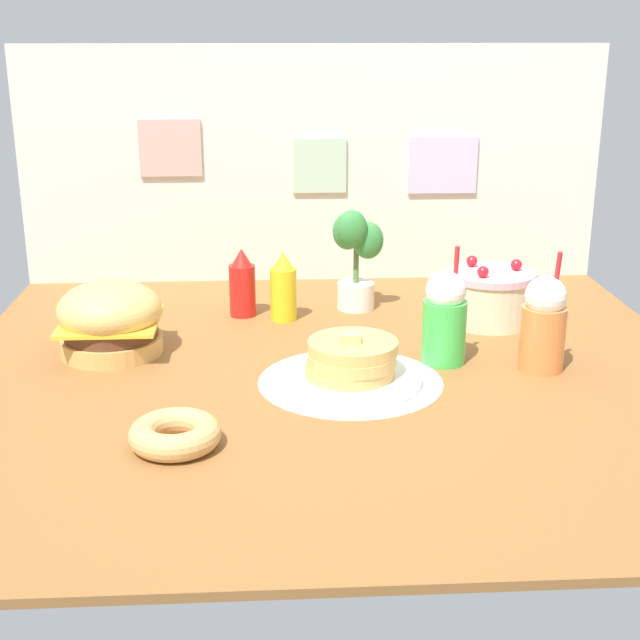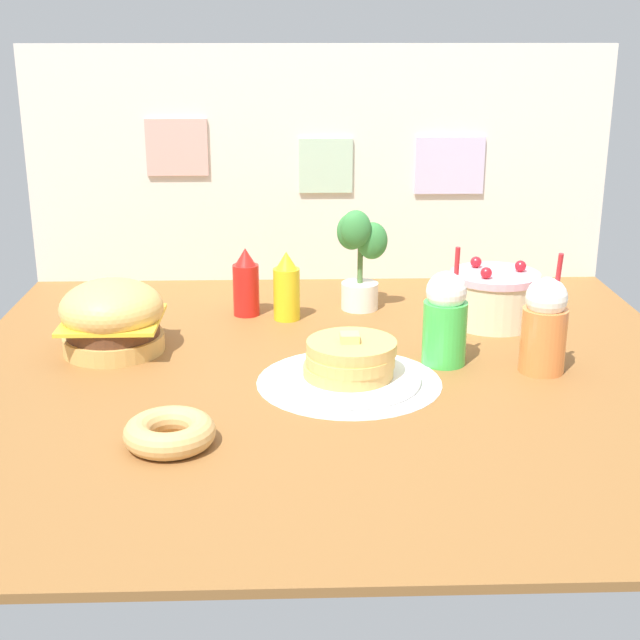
# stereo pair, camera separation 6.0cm
# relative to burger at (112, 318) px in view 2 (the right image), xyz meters

# --- Properties ---
(ground_plane) EXTENTS (2.08, 1.93, 0.02)m
(ground_plane) POSITION_rel_burger_xyz_m (0.62, -0.20, -0.11)
(ground_plane) COLOR brown
(back_wall) EXTENTS (2.08, 0.04, 0.84)m
(back_wall) POSITION_rel_burger_xyz_m (0.62, 0.76, 0.32)
(back_wall) COLOR silver
(back_wall) RESTS_ON ground_plane
(doily_mat) EXTENTS (0.49, 0.49, 0.00)m
(doily_mat) POSITION_rel_burger_xyz_m (0.67, -0.26, -0.10)
(doily_mat) COLOR white
(doily_mat) RESTS_ON ground_plane
(burger) EXTENTS (0.30, 0.30, 0.21)m
(burger) POSITION_rel_burger_xyz_m (0.00, 0.00, 0.00)
(burger) COLOR #DBA859
(burger) RESTS_ON ground_plane
(pancake_stack) EXTENTS (0.38, 0.38, 0.13)m
(pancake_stack) POSITION_rel_burger_xyz_m (0.67, -0.26, -0.05)
(pancake_stack) COLOR white
(pancake_stack) RESTS_ON doily_mat
(layer_cake) EXTENTS (0.28, 0.28, 0.20)m
(layer_cake) POSITION_rel_burger_xyz_m (1.15, 0.21, -0.02)
(layer_cake) COLOR beige
(layer_cake) RESTS_ON ground_plane
(ketchup_bottle) EXTENTS (0.08, 0.08, 0.22)m
(ketchup_bottle) POSITION_rel_burger_xyz_m (0.37, 0.33, 0.00)
(ketchup_bottle) COLOR red
(ketchup_bottle) RESTS_ON ground_plane
(mustard_bottle) EXTENTS (0.08, 0.08, 0.22)m
(mustard_bottle) POSITION_rel_burger_xyz_m (0.50, 0.28, 0.00)
(mustard_bottle) COLOR yellow
(mustard_bottle) RESTS_ON ground_plane
(cream_soda_cup) EXTENTS (0.12, 0.12, 0.33)m
(cream_soda_cup) POSITION_rel_burger_xyz_m (0.94, -0.13, 0.03)
(cream_soda_cup) COLOR green
(cream_soda_cup) RESTS_ON ground_plane
(orange_float_cup) EXTENTS (0.12, 0.12, 0.33)m
(orange_float_cup) POSITION_rel_burger_xyz_m (1.20, -0.20, 0.03)
(orange_float_cup) COLOR orange
(orange_float_cup) RESTS_ON ground_plane
(donut_pink_glaze) EXTENTS (0.21, 0.21, 0.06)m
(donut_pink_glaze) POSITION_rel_burger_xyz_m (0.24, -0.62, -0.07)
(donut_pink_glaze) COLOR tan
(donut_pink_glaze) RESTS_ON ground_plane
(potted_plant) EXTENTS (0.16, 0.13, 0.34)m
(potted_plant) POSITION_rel_burger_xyz_m (0.74, 0.38, 0.08)
(potted_plant) COLOR white
(potted_plant) RESTS_ON ground_plane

